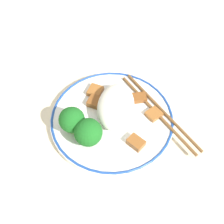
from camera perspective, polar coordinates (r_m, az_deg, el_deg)
ground_plane at (r=0.63m, az=0.00°, el=-1.76°), size 3.00×3.00×0.00m
plate at (r=0.63m, az=0.00°, el=-1.33°), size 0.25×0.25×0.02m
rice_mound at (r=0.61m, az=0.69°, el=1.05°), size 0.11×0.07×0.04m
broccoli_back_left at (r=0.58m, az=-7.34°, el=-1.49°), size 0.05×0.05×0.06m
broccoli_back_center at (r=0.57m, az=-4.38°, el=-3.74°), size 0.05×0.05×0.06m
meat_near_front at (r=0.66m, az=-3.08°, el=3.86°), size 0.04×0.03×0.01m
meat_near_left at (r=0.63m, az=7.66°, el=-0.37°), size 0.04×0.04×0.01m
meat_near_right at (r=0.64m, az=-3.12°, el=1.91°), size 0.03×0.03×0.01m
meat_near_back at (r=0.65m, az=0.64°, el=2.88°), size 0.03×0.02×0.01m
meat_on_rice_edge at (r=0.65m, az=4.96°, el=2.62°), size 0.03×0.04×0.01m
meat_mid_left at (r=0.59m, az=4.39°, el=-5.57°), size 0.04×0.04×0.01m
chopsticks at (r=0.63m, az=8.71°, el=0.00°), size 0.18×0.17×0.01m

